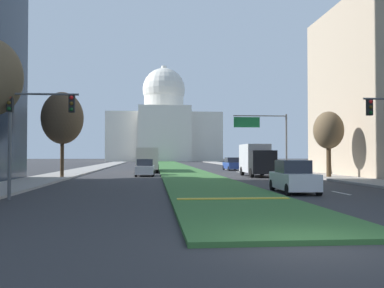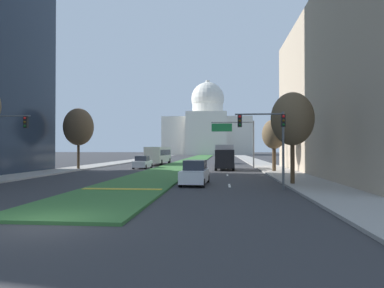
{
  "view_description": "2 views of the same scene",
  "coord_description": "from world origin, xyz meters",
  "px_view_note": "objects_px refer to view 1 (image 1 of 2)",
  "views": [
    {
      "loc": [
        -3.63,
        -9.91,
        2.15
      ],
      "look_at": [
        1.83,
        50.61,
        3.65
      ],
      "focal_mm": 40.46,
      "sensor_mm": 36.0,
      "label": 1
    },
    {
      "loc": [
        6.35,
        -11.7,
        2.75
      ],
      "look_at": [
        0.13,
        58.21,
        3.62
      ],
      "focal_mm": 31.88,
      "sensor_mm": 36.0,
      "label": 2
    }
  ],
  "objects_px": {
    "traffic_light_near_left": "(28,120)",
    "overhead_guide_sign": "(266,131)",
    "sedan_distant": "(232,164)",
    "box_truck_delivery": "(257,159)",
    "capitol_building": "(164,128)",
    "sedan_midblock": "(145,168)",
    "city_bus": "(148,158)",
    "sedan_lead_stopped": "(294,178)",
    "street_tree_right_mid": "(328,131)",
    "street_tree_left_mid": "(62,118)"
  },
  "relations": [
    {
      "from": "street_tree_left_mid",
      "to": "sedan_midblock",
      "type": "xyz_separation_m",
      "value": [
        7.37,
        3.81,
        -4.64
      ]
    },
    {
      "from": "sedan_lead_stopped",
      "to": "sedan_midblock",
      "type": "xyz_separation_m",
      "value": [
        -8.72,
        19.8,
        -0.05
      ]
    },
    {
      "from": "traffic_light_near_left",
      "to": "sedan_distant",
      "type": "distance_m",
      "value": 41.53
    },
    {
      "from": "traffic_light_near_left",
      "to": "overhead_guide_sign",
      "type": "distance_m",
      "value": 29.99
    },
    {
      "from": "sedan_distant",
      "to": "box_truck_delivery",
      "type": "relative_size",
      "value": 0.7
    },
    {
      "from": "traffic_light_near_left",
      "to": "box_truck_delivery",
      "type": "xyz_separation_m",
      "value": [
        16.19,
        21.04,
        -2.12
      ]
    },
    {
      "from": "sedan_distant",
      "to": "box_truck_delivery",
      "type": "distance_m",
      "value": 16.86
    },
    {
      "from": "box_truck_delivery",
      "to": "city_bus",
      "type": "bearing_deg",
      "value": 131.65
    },
    {
      "from": "traffic_light_near_left",
      "to": "box_truck_delivery",
      "type": "distance_m",
      "value": 26.63
    },
    {
      "from": "sedan_lead_stopped",
      "to": "sedan_distant",
      "type": "relative_size",
      "value": 1.03
    },
    {
      "from": "traffic_light_near_left",
      "to": "street_tree_right_mid",
      "type": "relative_size",
      "value": 0.85
    },
    {
      "from": "capitol_building",
      "to": "sedan_midblock",
      "type": "height_order",
      "value": "capitol_building"
    },
    {
      "from": "street_tree_right_mid",
      "to": "box_truck_delivery",
      "type": "xyz_separation_m",
      "value": [
        -5.66,
        4.2,
        -2.64
      ]
    },
    {
      "from": "sedan_midblock",
      "to": "street_tree_right_mid",
      "type": "bearing_deg",
      "value": -18.7
    },
    {
      "from": "sedan_distant",
      "to": "street_tree_left_mid",
      "type": "bearing_deg",
      "value": -134.8
    },
    {
      "from": "capitol_building",
      "to": "street_tree_right_mid",
      "type": "xyz_separation_m",
      "value": [
        12.28,
        -108.09,
        -7.0
      ]
    },
    {
      "from": "capitol_building",
      "to": "sedan_lead_stopped",
      "type": "xyz_separation_m",
      "value": [
        4.29,
        -122.23,
        -10.46
      ]
    },
    {
      "from": "capitol_building",
      "to": "traffic_light_near_left",
      "type": "distance_m",
      "value": 125.52
    },
    {
      "from": "capitol_building",
      "to": "overhead_guide_sign",
      "type": "xyz_separation_m",
      "value": [
        8.4,
        -100.92,
        -6.66
      ]
    },
    {
      "from": "street_tree_left_mid",
      "to": "sedan_midblock",
      "type": "distance_m",
      "value": 9.51
    },
    {
      "from": "overhead_guide_sign",
      "to": "street_tree_left_mid",
      "type": "bearing_deg",
      "value": -165.26
    },
    {
      "from": "street_tree_left_mid",
      "to": "overhead_guide_sign",
      "type": "bearing_deg",
      "value": 14.74
    },
    {
      "from": "capitol_building",
      "to": "overhead_guide_sign",
      "type": "distance_m",
      "value": 101.49
    },
    {
      "from": "sedan_midblock",
      "to": "city_bus",
      "type": "height_order",
      "value": "city_bus"
    },
    {
      "from": "traffic_light_near_left",
      "to": "city_bus",
      "type": "xyz_separation_m",
      "value": [
        5.28,
        33.31,
        -2.03
      ]
    },
    {
      "from": "capitol_building",
      "to": "sedan_distant",
      "type": "relative_size",
      "value": 8.22
    },
    {
      "from": "street_tree_right_mid",
      "to": "sedan_midblock",
      "type": "distance_m",
      "value": 17.99
    },
    {
      "from": "street_tree_right_mid",
      "to": "sedan_lead_stopped",
      "type": "distance_m",
      "value": 16.61
    },
    {
      "from": "capitol_building",
      "to": "sedan_midblock",
      "type": "distance_m",
      "value": 103.06
    },
    {
      "from": "sedan_distant",
      "to": "sedan_lead_stopped",
      "type": "bearing_deg",
      "value": -94.79
    },
    {
      "from": "sedan_lead_stopped",
      "to": "box_truck_delivery",
      "type": "height_order",
      "value": "box_truck_delivery"
    },
    {
      "from": "traffic_light_near_left",
      "to": "overhead_guide_sign",
      "type": "height_order",
      "value": "overhead_guide_sign"
    },
    {
      "from": "box_truck_delivery",
      "to": "sedan_distant",
      "type": "bearing_deg",
      "value": 87.9
    },
    {
      "from": "box_truck_delivery",
      "to": "traffic_light_near_left",
      "type": "bearing_deg",
      "value": -127.58
    },
    {
      "from": "box_truck_delivery",
      "to": "overhead_guide_sign",
      "type": "bearing_deg",
      "value": 59.12
    },
    {
      "from": "sedan_lead_stopped",
      "to": "city_bus",
      "type": "bearing_deg",
      "value": 105.66
    },
    {
      "from": "street_tree_right_mid",
      "to": "box_truck_delivery",
      "type": "height_order",
      "value": "street_tree_right_mid"
    },
    {
      "from": "overhead_guide_sign",
      "to": "sedan_midblock",
      "type": "height_order",
      "value": "overhead_guide_sign"
    },
    {
      "from": "capitol_building",
      "to": "sedan_lead_stopped",
      "type": "bearing_deg",
      "value": -87.99
    },
    {
      "from": "city_bus",
      "to": "overhead_guide_sign",
      "type": "bearing_deg",
      "value": -36.26
    },
    {
      "from": "traffic_light_near_left",
      "to": "city_bus",
      "type": "height_order",
      "value": "traffic_light_near_left"
    },
    {
      "from": "capitol_building",
      "to": "street_tree_right_mid",
      "type": "distance_m",
      "value": 109.01
    },
    {
      "from": "street_tree_left_mid",
      "to": "city_bus",
      "type": "distance_m",
      "value": 16.84
    },
    {
      "from": "traffic_light_near_left",
      "to": "overhead_guide_sign",
      "type": "bearing_deg",
      "value": 53.19
    },
    {
      "from": "overhead_guide_sign",
      "to": "city_bus",
      "type": "distance_m",
      "value": 16.0
    },
    {
      "from": "overhead_guide_sign",
      "to": "sedan_distant",
      "type": "relative_size",
      "value": 1.44
    },
    {
      "from": "overhead_guide_sign",
      "to": "street_tree_right_mid",
      "type": "relative_size",
      "value": 1.07
    },
    {
      "from": "sedan_distant",
      "to": "box_truck_delivery",
      "type": "bearing_deg",
      "value": -92.1
    },
    {
      "from": "traffic_light_near_left",
      "to": "street_tree_right_mid",
      "type": "bearing_deg",
      "value": 37.63
    },
    {
      "from": "street_tree_right_mid",
      "to": "overhead_guide_sign",
      "type": "bearing_deg",
      "value": 118.47
    }
  ]
}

